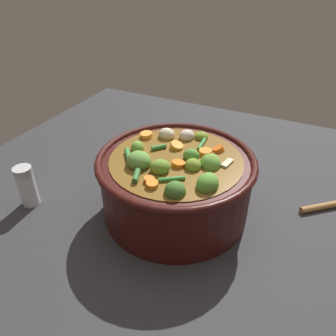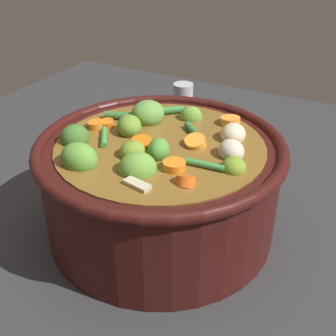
% 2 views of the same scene
% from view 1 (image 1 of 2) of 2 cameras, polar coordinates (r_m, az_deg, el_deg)
% --- Properties ---
extents(ground_plane, '(1.10, 1.10, 0.00)m').
position_cam_1_polar(ground_plane, '(0.68, 1.28, -7.35)').
color(ground_plane, '#2D2D30').
extents(cooking_pot, '(0.30, 0.30, 0.15)m').
position_cam_1_polar(cooking_pot, '(0.64, 1.36, -2.68)').
color(cooking_pot, '#38110F').
rests_on(cooking_pot, ground_plane).
extents(salt_shaker, '(0.04, 0.04, 0.09)m').
position_cam_1_polar(salt_shaker, '(0.73, -23.52, -2.90)').
color(salt_shaker, silver).
rests_on(salt_shaker, ground_plane).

